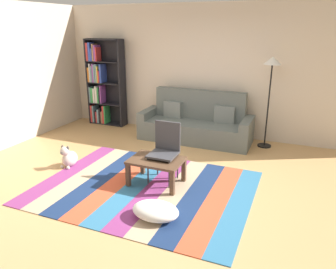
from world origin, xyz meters
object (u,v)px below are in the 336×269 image
Objects in this scene: dog at (69,158)px; folding_chair at (165,147)px; bookshelf at (102,85)px; coffee_table at (156,163)px; tv_remote at (163,159)px; pouf at (155,211)px; couch at (196,124)px; standing_lamp at (271,73)px.

dog is 0.44× the size of folding_chair.
bookshelf is 3.53m from coffee_table.
bookshelf is at bearing 151.86° from tv_remote.
pouf is at bearing -23.42° from dog.
folding_chair is at bearing -85.91° from couch.
bookshelf reaches higher than couch.
bookshelf is 2.55× the size of coffee_table.
coffee_table and dog have the same top height.
standing_lamp is at bearing -2.24° from bookshelf.
pouf is at bearing -57.75° from tv_remote.
folding_chair is at bearing -120.72° from standing_lamp.
dog is at bearing 179.53° from coffee_table.
standing_lamp is (3.79, -0.15, 0.50)m from bookshelf.
bookshelf is at bearing 110.20° from dog.
tv_remote is at bearing -24.19° from folding_chair.
standing_lamp is 2.57m from folding_chair.
coffee_table is at bearing -44.04° from bookshelf.
couch is 5.69× the size of dog.
pouf is 0.66× the size of folding_chair.
standing_lamp is at bearing 76.47° from tv_remote.
dog reaches higher than pouf.
dog is (0.89, -2.41, -0.77)m from bookshelf.
coffee_table is 0.12m from tv_remote.
coffee_table is at bearing -148.94° from tv_remote.
couch is 1.14× the size of bookshelf.
folding_chair is (-0.32, 1.05, 0.43)m from pouf.
pouf is 2.17m from dog.
tv_remote is at bearing 16.54° from coffee_table.
couch is 1.31× the size of standing_lamp.
couch reaches higher than coffee_table.
tv_remote reaches higher than pouf.
couch is 1.76m from standing_lamp.
tv_remote reaches higher than coffee_table.
couch is 3.82× the size of pouf.
bookshelf is (-2.42, 0.28, 0.60)m from couch.
dog is 1.73m from tv_remote.
tv_remote is at bearing -85.28° from couch.
bookshelf is 13.18× the size of tv_remote.
coffee_table is 1.31× the size of pouf.
standing_lamp is (1.37, 0.14, 1.10)m from couch.
pouf is (2.88, -3.27, -0.83)m from bookshelf.
tv_remote is at bearing 0.49° from dog.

